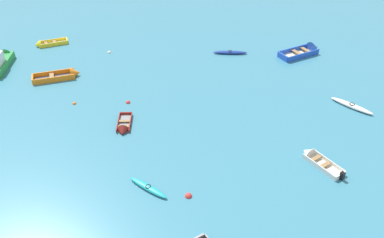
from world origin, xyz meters
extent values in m
ellipsoid|color=white|center=(12.90, 23.70, 0.16)|extent=(2.97, 2.88, 0.32)
torus|color=black|center=(12.90, 23.70, 0.30)|extent=(0.61, 0.61, 0.07)
ellipsoid|color=teal|center=(-2.61, 14.38, 0.13)|extent=(2.66, 2.08, 0.26)
torus|color=black|center=(-2.61, 14.38, 0.25)|extent=(0.50, 0.50, 0.06)
cube|color=#4C4C51|center=(-12.59, 28.06, 0.06)|extent=(3.66, 2.19, 0.13)
cube|color=orange|center=(-12.78, 28.65, 0.25)|extent=(3.46, 1.20, 0.51)
cube|color=orange|center=(-12.39, 27.47, 0.25)|extent=(3.46, 1.20, 0.51)
cube|color=orange|center=(-14.31, 27.49, 0.25)|extent=(0.50, 1.20, 0.51)
cone|color=orange|center=(-10.80, 28.65, 0.28)|extent=(1.16, 1.39, 1.19)
cube|color=#937047|center=(-12.77, 28.00, 0.36)|extent=(0.70, 1.17, 0.03)
cube|color=beige|center=(-14.95, 35.45, 0.05)|extent=(2.92, 1.95, 0.10)
cube|color=yellow|center=(-14.76, 35.00, 0.20)|extent=(2.69, 1.20, 0.39)
cube|color=yellow|center=(-15.15, 35.91, 0.20)|extent=(2.69, 1.20, 0.39)
cube|color=yellow|center=(-13.62, 36.02, 0.20)|extent=(0.48, 0.93, 0.39)
cone|color=yellow|center=(-16.34, 34.86, 0.22)|extent=(0.99, 1.13, 0.95)
cube|color=#937047|center=(-14.81, 35.51, 0.28)|extent=(0.63, 0.93, 0.03)
cube|color=#937047|center=(-15.59, 35.18, 0.28)|extent=(0.63, 0.93, 0.03)
cube|color=beige|center=(10.58, 33.16, 0.07)|extent=(4.04, 3.11, 0.14)
cube|color=blue|center=(10.21, 33.82, 0.28)|extent=(3.54, 2.04, 0.56)
cube|color=blue|center=(10.94, 32.50, 0.28)|extent=(3.54, 2.04, 0.56)
cube|color=blue|center=(8.83, 32.19, 0.28)|extent=(0.86, 1.37, 0.56)
cone|color=blue|center=(12.39, 34.18, 0.31)|extent=(1.51, 1.71, 1.45)
cube|color=#937047|center=(10.39, 33.06, 0.39)|extent=(1.02, 1.38, 0.03)
cube|color=#937047|center=(11.41, 33.63, 0.39)|extent=(1.02, 1.38, 0.03)
ellipsoid|color=navy|center=(3.73, 33.41, 0.15)|extent=(3.45, 0.64, 0.31)
torus|color=black|center=(3.73, 33.41, 0.29)|extent=(0.43, 0.43, 0.07)
cone|color=#288C3D|center=(-18.61, 32.44, 0.37)|extent=(1.40, 1.02, 1.32)
cube|color=gray|center=(-5.15, 21.21, 0.03)|extent=(0.97, 2.29, 0.07)
cube|color=maroon|center=(-4.68, 21.23, 0.14)|extent=(0.17, 2.35, 0.27)
cube|color=maroon|center=(-5.61, 21.19, 0.14)|extent=(0.17, 2.35, 0.27)
cube|color=maroon|center=(-5.20, 22.38, 0.14)|extent=(0.91, 0.14, 0.27)
cone|color=maroon|center=(-5.09, 19.99, 0.15)|extent=(0.91, 0.58, 0.89)
cube|color=#937047|center=(-5.15, 21.33, 0.19)|extent=(0.84, 0.28, 0.03)
cube|color=#937047|center=(-5.12, 20.65, 0.19)|extent=(0.84, 0.28, 0.03)
cube|color=beige|center=(8.74, 16.62, 0.05)|extent=(2.23, 2.65, 0.09)
cube|color=white|center=(8.35, 16.35, 0.18)|extent=(1.61, 2.26, 0.36)
cube|color=white|center=(9.13, 16.90, 0.18)|extent=(1.61, 2.26, 0.36)
cube|color=white|center=(9.52, 15.51, 0.18)|extent=(0.83, 0.62, 0.36)
cone|color=white|center=(7.93, 17.78, 0.20)|extent=(1.11, 1.04, 0.92)
cube|color=#937047|center=(8.82, 16.51, 0.25)|extent=(0.86, 0.72, 0.03)
cube|color=#937047|center=(8.37, 17.16, 0.25)|extent=(0.86, 0.72, 0.03)
cube|color=black|center=(9.59, 15.42, 0.31)|extent=(0.35, 0.35, 0.51)
sphere|color=red|center=(-0.12, 13.82, 0.00)|extent=(0.43, 0.43, 0.43)
sphere|color=silver|center=(-8.63, 33.51, 0.00)|extent=(0.37, 0.37, 0.37)
sphere|color=orange|center=(-9.70, 23.94, 0.00)|extent=(0.32, 0.32, 0.32)
sphere|color=red|center=(-5.31, 24.16, 0.00)|extent=(0.38, 0.38, 0.38)
camera|label=1|loc=(0.30, -2.55, 17.42)|focal=36.22mm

